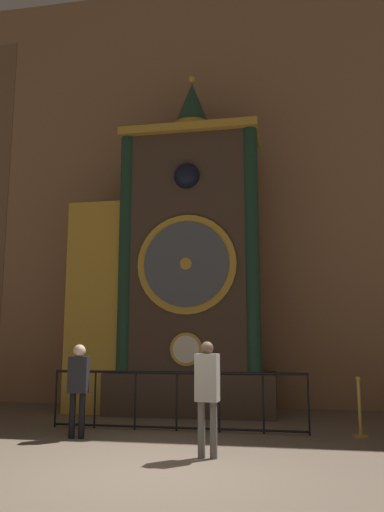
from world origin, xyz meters
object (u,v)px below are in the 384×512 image
object	(u,v)px
stanchion_post	(360,417)
visitor_far	(207,387)
clock_tower	(174,271)
visitor_near	(78,381)

from	to	relation	value
stanchion_post	visitor_far	bearing A→B (deg)	-139.79
visitor_far	stanchion_post	distance (m)	3.28
clock_tower	stanchion_post	distance (m)	5.38
visitor_near	visitor_far	distance (m)	2.69
clock_tower	stanchion_post	world-z (taller)	clock_tower
stanchion_post	visitor_near	bearing A→B (deg)	-168.27
visitor_far	stanchion_post	bearing A→B (deg)	47.10
clock_tower	visitor_far	bearing A→B (deg)	-71.34
visitor_near	stanchion_post	distance (m)	5.08
clock_tower	visitor_far	xyz separation A→B (m)	(1.44, -4.25, -2.35)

